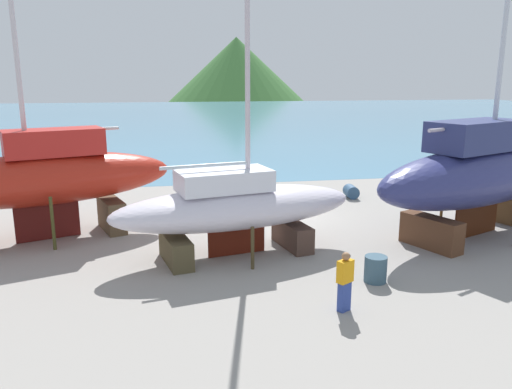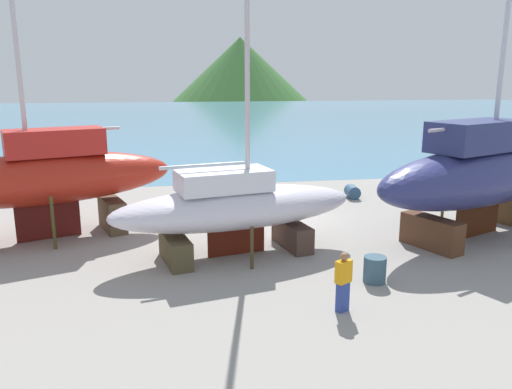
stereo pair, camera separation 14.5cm
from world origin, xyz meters
TOP-DOWN VIEW (x-y plane):
  - ground_plane at (0.00, -2.90)m, footprint 42.92×42.92m
  - sea_water at (0.00, 58.36)m, footprint 171.67×101.97m
  - headland_hill at (20.08, 160.92)m, footprint 86.70×86.70m
  - sailboat_large_starboard at (-2.77, -4.65)m, footprint 9.03×4.49m
  - sailboat_small_center at (-9.57, -1.68)m, footprint 9.99×5.68m
  - sailboat_far_slipway at (6.78, -4.09)m, footprint 11.13×6.97m
  - worker at (-0.52, -9.48)m, footprint 0.50×0.43m
  - barrel_tipped_right at (1.09, -7.77)m, footprint 0.78×0.78m
  - barrel_rust_near at (4.26, 2.82)m, footprint 0.72×0.96m
  - timber_plank_far at (-3.27, 2.36)m, footprint 1.71×1.19m

SIDE VIEW (x-z plane):
  - ground_plane at x=0.00m, z-range 0.00..0.00m
  - sea_water at x=0.00m, z-range 0.00..0.00m
  - headland_hill at x=20.08m, z-range -19.89..19.89m
  - timber_plank_far at x=-3.27m, z-range 0.00..0.11m
  - barrel_rust_near at x=4.26m, z-range 0.00..0.65m
  - barrel_tipped_right at x=1.09m, z-range 0.00..0.81m
  - worker at x=-0.52m, z-range 0.03..1.67m
  - sailboat_large_starboard at x=-2.77m, z-range -4.21..7.68m
  - sailboat_small_center at x=-9.57m, z-range -5.86..10.69m
  - sailboat_far_slipway at x=6.78m, z-range -6.53..11.52m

